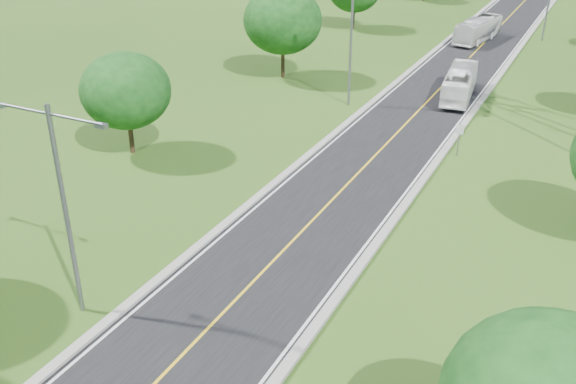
{
  "coord_description": "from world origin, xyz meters",
  "views": [
    {
      "loc": [
        13.41,
        -5.35,
        18.16
      ],
      "look_at": [
        -0.29,
        21.88,
        3.0
      ],
      "focal_mm": 40.0,
      "sensor_mm": 36.0,
      "label": 1
    }
  ],
  "objects": [
    {
      "name": "ground",
      "position": [
        0.0,
        60.0,
        0.0
      ],
      "size": [
        260.0,
        260.0,
        0.0
      ],
      "primitive_type": "plane",
      "color": "#294914",
      "rests_on": "ground"
    },
    {
      "name": "road",
      "position": [
        0.0,
        66.0,
        0.03
      ],
      "size": [
        8.0,
        150.0,
        0.06
      ],
      "primitive_type": "cube",
      "color": "black",
      "rests_on": "ground"
    },
    {
      "name": "curb_left",
      "position": [
        -4.25,
        66.0,
        0.11
      ],
      "size": [
        0.5,
        150.0,
        0.22
      ],
      "primitive_type": "cube",
      "color": "gray",
      "rests_on": "ground"
    },
    {
      "name": "curb_right",
      "position": [
        4.25,
        66.0,
        0.11
      ],
      "size": [
        0.5,
        150.0,
        0.22
      ],
      "primitive_type": "cube",
      "color": "gray",
      "rests_on": "ground"
    },
    {
      "name": "speed_limit_sign",
      "position": [
        5.2,
        37.98,
        1.6
      ],
      "size": [
        0.55,
        0.09,
        2.4
      ],
      "color": "slate",
      "rests_on": "ground"
    },
    {
      "name": "streetlight_near_left",
      "position": [
        -6.0,
        12.0,
        5.94
      ],
      "size": [
        5.9,
        0.25,
        10.0
      ],
      "color": "slate",
      "rests_on": "ground"
    },
    {
      "name": "streetlight_mid_left",
      "position": [
        -6.0,
        45.0,
        5.94
      ],
      "size": [
        5.9,
        0.25,
        10.0
      ],
      "color": "slate",
      "rests_on": "ground"
    },
    {
      "name": "tree_lb",
      "position": [
        -16.0,
        28.0,
        4.64
      ],
      "size": [
        6.3,
        6.3,
        7.33
      ],
      "color": "black",
      "rests_on": "ground"
    },
    {
      "name": "tree_lc",
      "position": [
        -15.0,
        50.0,
        5.58
      ],
      "size": [
        7.56,
        7.56,
        8.79
      ],
      "color": "black",
      "rests_on": "ground"
    },
    {
      "name": "bus_outbound",
      "position": [
        2.14,
        51.27,
        1.39
      ],
      "size": [
        3.36,
        9.76,
        2.66
      ],
      "primitive_type": "imported",
      "rotation": [
        0.0,
        0.0,
        3.26
      ],
      "color": "white",
      "rests_on": "road"
    },
    {
      "name": "bus_inbound",
      "position": [
        -0.98,
        73.9,
        1.45
      ],
      "size": [
        3.9,
        10.2,
        2.77
      ],
      "primitive_type": "imported",
      "rotation": [
        0.0,
        0.0,
        -0.16
      ],
      "color": "silver",
      "rests_on": "road"
    }
  ]
}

